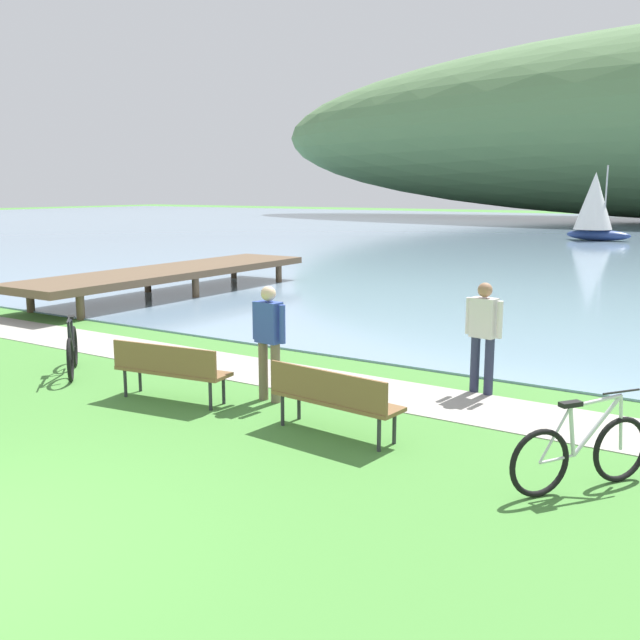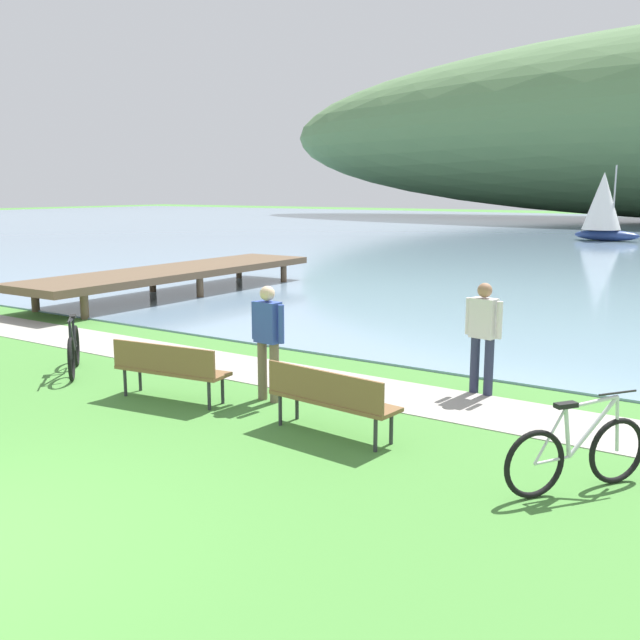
% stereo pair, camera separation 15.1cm
% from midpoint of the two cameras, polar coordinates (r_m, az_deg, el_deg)
% --- Properties ---
extents(shoreline_path, '(60.00, 1.50, 0.01)m').
position_cam_midpoint_polar(shoreline_path, '(11.57, 0.42, -5.04)').
color(shoreline_path, '#A39E93').
rests_on(shoreline_path, ground).
extents(park_bench_near_camera, '(1.85, 0.70, 0.88)m').
position_cam_midpoint_polar(park_bench_near_camera, '(10.72, -12.27, -3.69)').
color(park_bench_near_camera, brown).
rests_on(park_bench_near_camera, ground).
extents(park_bench_further_along, '(1.84, 0.65, 0.88)m').
position_cam_midpoint_polar(park_bench_further_along, '(9.05, 0.53, -6.07)').
color(park_bench_further_along, brown).
rests_on(park_bench_further_along, ground).
extents(bicycle_leaning_near_bench, '(1.36, 1.23, 1.01)m').
position_cam_midpoint_polar(bicycle_leaning_near_bench, '(12.81, -19.41, -2.32)').
color(bicycle_leaning_near_bench, black).
rests_on(bicycle_leaning_near_bench, ground).
extents(bicycle_beside_path, '(1.08, 1.48, 1.01)m').
position_cam_midpoint_polar(bicycle_beside_path, '(7.99, 19.56, -9.89)').
color(bicycle_beside_path, black).
rests_on(bicycle_beside_path, ground).
extents(person_at_shoreline, '(0.60, 0.28, 1.71)m').
position_cam_midpoint_polar(person_at_shoreline, '(11.05, 12.47, -0.85)').
color(person_at_shoreline, '#282D47').
rests_on(person_at_shoreline, ground).
extents(person_on_the_grass, '(0.61, 0.25, 1.71)m').
position_cam_midpoint_polar(person_on_the_grass, '(10.45, -4.49, -1.27)').
color(person_on_the_grass, '#72604C').
rests_on(person_on_the_grass, ground).
extents(sailboat_mid_bay, '(3.80, 2.37, 4.38)m').
position_cam_midpoint_polar(sailboat_mid_bay, '(45.88, 20.91, 8.50)').
color(sailboat_mid_bay, navy).
rests_on(sailboat_mid_bay, bay_water).
extents(pier_dock, '(2.40, 10.00, 0.80)m').
position_cam_midpoint_polar(pier_dock, '(21.34, -11.99, 3.73)').
color(pier_dock, brown).
rests_on(pier_dock, ground).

